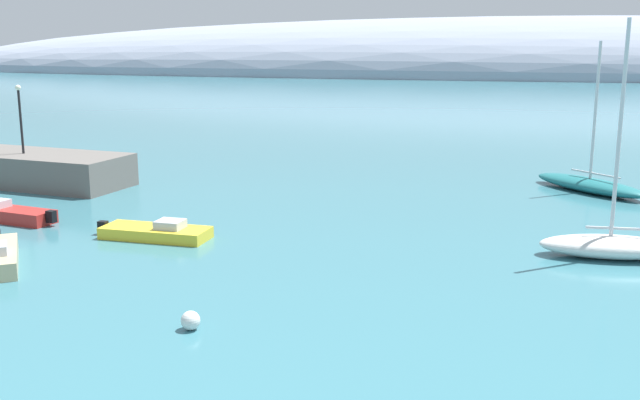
# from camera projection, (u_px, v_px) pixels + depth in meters

# --- Properties ---
(breakwater_rocks) EXTENTS (18.32, 7.47, 2.12)m
(breakwater_rocks) POSITION_uv_depth(u_px,v_px,m) (5.00, 167.00, 50.33)
(breakwater_rocks) COLOR #66605B
(breakwater_rocks) RESTS_ON ground
(distant_ridge) EXTENTS (374.19, 65.17, 30.35)m
(distant_ridge) POSITION_uv_depth(u_px,v_px,m) (560.00, 75.00, 195.09)
(distant_ridge) COLOR #8E99AD
(distant_ridge) RESTS_ON ground
(sailboat_teal_mid_mooring) EXTENTS (7.39, 7.51, 9.38)m
(sailboat_teal_mid_mooring) POSITION_uv_depth(u_px,v_px,m) (590.00, 184.00, 47.21)
(sailboat_teal_mid_mooring) COLOR #1E6B70
(sailboat_teal_mid_mooring) RESTS_ON water
(sailboat_white_outer_mooring) EXTENTS (6.17, 2.46, 10.38)m
(sailboat_white_outer_mooring) POSITION_uv_depth(u_px,v_px,m) (610.00, 244.00, 33.00)
(sailboat_white_outer_mooring) COLOR white
(sailboat_white_outer_mooring) RESTS_ON water
(motorboat_red_foreground) EXTENTS (5.95, 2.51, 1.09)m
(motorboat_red_foreground) POSITION_uv_depth(u_px,v_px,m) (8.00, 214.00, 39.75)
(motorboat_red_foreground) COLOR red
(motorboat_red_foreground) RESTS_ON water
(motorboat_yellow_outer) EXTENTS (5.78, 2.14, 0.96)m
(motorboat_yellow_outer) POSITION_uv_depth(u_px,v_px,m) (156.00, 232.00, 36.25)
(motorboat_yellow_outer) COLOR yellow
(motorboat_yellow_outer) RESTS_ON water
(mooring_buoy_white) EXTENTS (0.65, 0.65, 0.65)m
(mooring_buoy_white) POSITION_uv_depth(u_px,v_px,m) (190.00, 320.00, 24.88)
(mooring_buoy_white) COLOR silver
(mooring_buoy_white) RESTS_ON water
(harbor_lamp_post) EXTENTS (0.36, 0.36, 4.47)m
(harbor_lamp_post) POSITION_uv_depth(u_px,v_px,m) (20.00, 112.00, 48.45)
(harbor_lamp_post) COLOR black
(harbor_lamp_post) RESTS_ON breakwater_rocks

